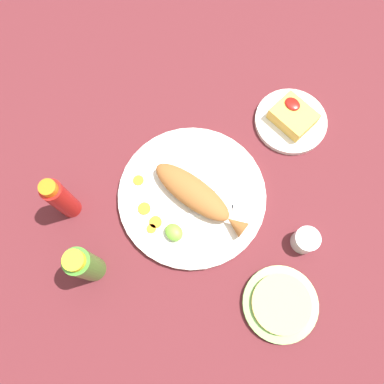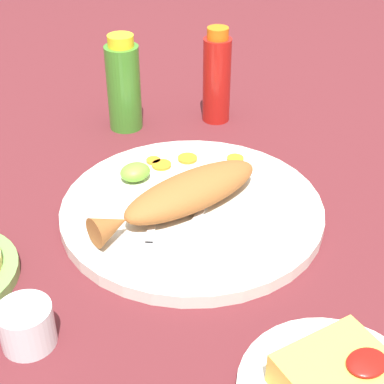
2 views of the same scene
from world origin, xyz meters
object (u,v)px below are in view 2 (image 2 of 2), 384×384
Objects in this scene: fried_fish at (184,194)px; fork_near at (184,246)px; fork_far at (148,238)px; salt_cup at (27,328)px; hot_sauce_bottle_green at (124,85)px; hot_sauce_bottle_red at (217,77)px; main_plate at (192,210)px.

fried_fish reaches higher than fork_near.
salt_cup is at bearing -34.92° from fork_far.
fork_near and fork_far have the same top height.
hot_sauce_bottle_green reaches higher than fork_far.
hot_sauce_bottle_green is at bearing 160.32° from hot_sauce_bottle_red.
hot_sauce_bottle_red is 2.87× the size of salt_cup.
main_plate is at bearing -128.25° from hot_sauce_bottle_red.
fried_fish is at bearing -171.99° from main_plate.
fried_fish is 1.58× the size of fork_far.
main_plate is at bearing 146.83° from fork_far.
hot_sauce_bottle_green is (0.11, 0.32, 0.06)m from fork_far.
salt_cup is at bearing -126.59° from hot_sauce_bottle_green.
salt_cup is (-0.20, -0.04, 0.00)m from fork_near.
hot_sauce_bottle_red reaches higher than fork_far.
salt_cup is (-0.44, -0.33, -0.06)m from hot_sauce_bottle_red.
hot_sauce_bottle_red is at bearing 167.96° from fork_far.
hot_sauce_bottle_red is (0.19, 0.23, 0.04)m from fried_fish.
fork_far is at bearing 22.32° from salt_cup.
fried_fish is 0.29m from hot_sauce_bottle_green.
hot_sauce_bottle_green is at bearing -167.08° from fork_far.
fork_near is 0.88× the size of fork_far.
main_plate is 2.15× the size of fork_far.
hot_sauce_bottle_green is at bearing 83.70° from main_plate.
fork_near is 0.05m from fork_far.
hot_sauce_bottle_red is (0.26, 0.26, 0.06)m from fork_far.
main_plate is 0.28m from salt_cup.
hot_sauce_bottle_green reaches higher than salt_cup.
salt_cup reaches higher than fork_far.
fried_fish is 1.78× the size of fork_near.
hot_sauce_bottle_red is 0.55m from salt_cup.
main_plate is at bearing -169.62° from fork_near.
main_plate is 0.30m from hot_sauce_bottle_red.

